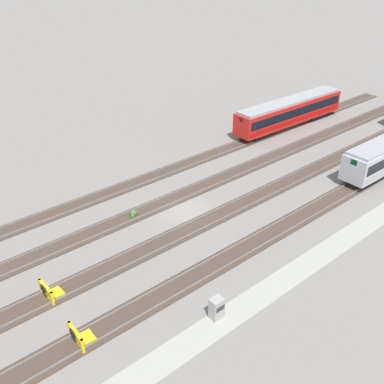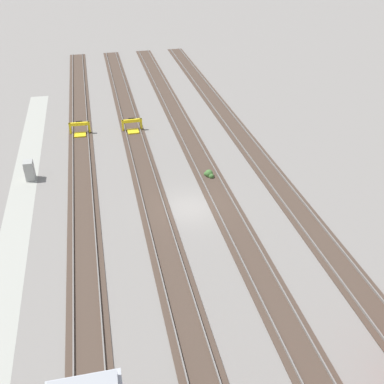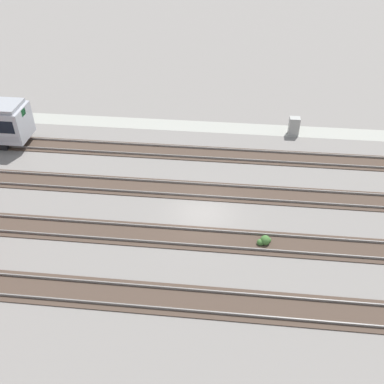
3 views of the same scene
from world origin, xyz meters
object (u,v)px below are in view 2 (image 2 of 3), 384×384
at_px(bumper_stop_nearest_track, 80,130).
at_px(weed_clump, 209,174).
at_px(bumper_stop_near_inner_track, 132,126).
at_px(electrical_cabinet, 29,170).

xyz_separation_m(bumper_stop_nearest_track, weed_clump, (10.81, 10.10, -0.27)).
relative_size(bumper_stop_nearest_track, bumper_stop_near_inner_track, 1.00).
bearing_deg(bumper_stop_near_inner_track, weed_clump, 25.74).
xyz_separation_m(bumper_stop_nearest_track, electrical_cabinet, (7.98, -4.01, 0.29)).
distance_m(bumper_stop_nearest_track, bumper_stop_near_inner_track, 5.07).
relative_size(bumper_stop_near_inner_track, electrical_cabinet, 1.25).
bearing_deg(bumper_stop_near_inner_track, electrical_cabinet, -49.91).
height_order(electrical_cabinet, weed_clump, electrical_cabinet).
height_order(bumper_stop_near_inner_track, electrical_cabinet, electrical_cabinet).
height_order(bumper_stop_near_inner_track, weed_clump, bumper_stop_near_inner_track).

